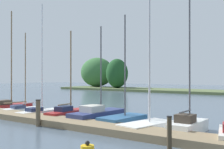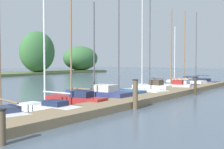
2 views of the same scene
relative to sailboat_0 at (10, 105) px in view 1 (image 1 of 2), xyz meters
The scene contains 11 objects.
dock_pier 11.91m from the sailboat_0, 10.31° to the right, with size 26.15×1.80×0.35m.
sailboat_0 is the anchor object (origin of this frame).
sailboat_1 2.05m from the sailboat_0, ahead, with size 1.71×3.18×5.99m.
sailboat_2 4.24m from the sailboat_0, ahead, with size 0.97×3.58×7.80m.
sailboat_3 6.52m from the sailboat_0, ahead, with size 1.22×3.80×5.77m.
sailboat_4 8.82m from the sailboat_0, ahead, with size 1.41×4.46×5.85m.
sailboat_5 10.87m from the sailboat_0, ahead, with size 1.63×3.26×6.25m.
sailboat_6 12.79m from the sailboat_0, ahead, with size 1.95×3.47×7.54m.
sailboat_7 14.73m from the sailboat_0, ahead, with size 1.10×2.99×6.93m.
mooring_piling_1 8.05m from the sailboat_0, 23.33° to the right, with size 0.29×0.29×1.46m.
mooring_piling_2 15.56m from the sailboat_0, 12.53° to the right, with size 0.21×0.21×1.25m.
Camera 1 is at (7.86, -2.37, 2.77)m, focal length 44.62 mm.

